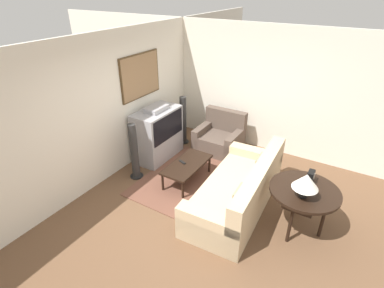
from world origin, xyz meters
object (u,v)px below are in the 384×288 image
couch (239,191)px  coffee_table (187,165)px  speaker_tower_left (134,153)px  table_lamp (306,181)px  speaker_tower_right (183,121)px  console_table (304,193)px  tv (158,134)px  mantel_clock (311,177)px  armchair (220,138)px

couch → coffee_table: (0.16, 1.14, 0.05)m
speaker_tower_left → coffee_table: bearing=-66.8°
couch → table_lamp: bearing=76.5°
coffee_table → speaker_tower_right: bearing=35.6°
console_table → table_lamp: 0.38m
tv → coffee_table: 1.14m
speaker_tower_left → speaker_tower_right: (1.70, 0.00, 0.00)m
tv → mantel_clock: tv is taller
couch → table_lamp: size_ratio=6.23×
armchair → console_table: size_ratio=0.95×
coffee_table → table_lamp: bearing=-99.1°
armchair → speaker_tower_left: speaker_tower_left is taller
coffee_table → console_table: (-0.16, -2.14, 0.32)m
speaker_tower_right → couch: bearing=-125.3°
armchair → table_lamp: table_lamp is taller
couch → mantel_clock: bearing=98.8°
mantel_clock → speaker_tower_left: bearing=98.4°
couch → armchair: bearing=-147.0°
table_lamp → armchair: bearing=50.8°
coffee_table → console_table: console_table is taller
coffee_table → speaker_tower_left: 1.03m
couch → speaker_tower_right: speaker_tower_right is taller
couch → coffee_table: couch is taller
couch → table_lamp: 1.25m
speaker_tower_left → mantel_clock: bearing=-81.6°
tv → coffee_table: tv is taller
mantel_clock → armchair: bearing=57.8°
tv → table_lamp: 3.30m
armchair → mantel_clock: mantel_clock is taller
coffee_table → tv: bearing=66.2°
tv → console_table: size_ratio=1.16×
table_lamp → mantel_clock: size_ratio=1.92×
tv → couch: tv is taller
couch → speaker_tower_left: 2.09m
couch → armchair: size_ratio=2.42×
coffee_table → table_lamp: size_ratio=2.85×
tv → speaker_tower_right: (0.85, -0.09, -0.02)m
armchair → speaker_tower_right: bearing=-172.0°
tv → speaker_tower_left: size_ratio=1.04×
speaker_tower_left → table_lamp: bearing=-89.0°
armchair → table_lamp: 2.91m
tv → console_table: (-0.61, -3.17, 0.11)m
console_table → mantel_clock: size_ratio=5.19×
console_table → speaker_tower_right: speaker_tower_right is taller
coffee_table → speaker_tower_right: 1.61m
armchair → console_table: armchair is taller
couch → speaker_tower_right: bearing=-128.5°
tv → coffee_table: (-0.45, -1.02, -0.20)m
armchair → console_table: bearing=-36.7°
tv → armchair: 1.42m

